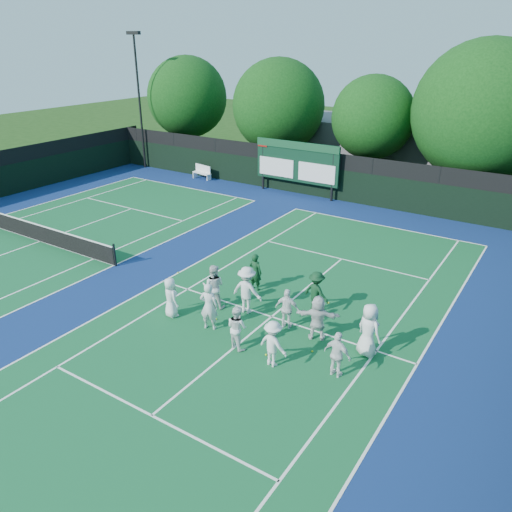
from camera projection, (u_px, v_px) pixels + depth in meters
The scene contains 32 objects.
ground at pixel (257, 329), 18.00m from camera, with size 120.00×120.00×0.00m, color #193A10.
court_apron at pixel (154, 279), 21.76m from camera, with size 34.00×32.00×0.01m, color navy.
near_court at pixel (272, 317), 18.76m from camera, with size 11.05×23.85×0.01m.
left_court at pixel (40, 241), 25.75m from camera, with size 11.05×23.85×0.01m.
back_fence at pixel (313, 176), 32.74m from camera, with size 34.00×0.08×3.00m.
scoreboard at pixel (297, 162), 32.59m from camera, with size 6.00×0.21×3.55m.
clubhouse at pixel (412, 151), 36.63m from camera, with size 18.00×6.00×4.00m, color #5D5D62.
light_pole_left at pixel (138, 86), 38.02m from camera, with size 1.20×0.30×10.12m.
tennis_net at pixel (39, 232), 25.56m from camera, with size 11.30×0.10×1.10m.
bench at pixel (202, 172), 36.98m from camera, with size 1.70×0.76×1.04m.
tree_a at pixel (189, 99), 40.62m from camera, with size 6.45×6.45×8.47m.
tree_b at pixel (281, 108), 36.36m from camera, with size 6.73×6.73×8.48m.
tree_c at pixel (375, 120), 32.84m from camera, with size 5.46×5.46×7.58m.
tree_d at pixel (486, 115), 29.19m from camera, with size 8.19×8.19×9.80m.
tennis_ball_0 at pixel (216, 319), 18.55m from camera, with size 0.07×0.07×0.07m, color #C5E01A.
tennis_ball_1 at pixel (376, 334), 17.60m from camera, with size 0.07×0.07×0.07m, color #C5E01A.
tennis_ball_2 at pixel (312, 351), 16.65m from camera, with size 0.07×0.07×0.07m, color #C5E01A.
tennis_ball_3 at pixel (178, 273), 22.25m from camera, with size 0.07×0.07×0.07m, color #C5E01A.
tennis_ball_4 at pixel (329, 303), 19.71m from camera, with size 0.07×0.07×0.07m, color #C5E01A.
tennis_ball_5 at pixel (266, 355), 16.47m from camera, with size 0.07×0.07×0.07m, color #C5E01A.
player_front_0 at pixel (171, 297), 18.55m from camera, with size 0.76×0.50×1.56m, color white.
player_front_1 at pixel (209, 306), 17.67m from camera, with size 0.66×0.44×1.82m, color silver.
player_front_2 at pixel (237, 327), 16.63m from camera, with size 0.76×0.59×1.56m, color white.
player_front_3 at pixel (273, 344), 15.70m from camera, with size 1.03×0.59×1.59m, color white.
player_front_4 at pixel (337, 355), 15.20m from camera, with size 0.91×0.38×1.55m, color white.
player_back_0 at pixel (214, 287), 19.11m from camera, with size 0.87×0.68×1.79m, color silver.
player_back_1 at pixel (247, 290), 18.75m from camera, with size 1.21×0.70×1.88m, color silver.
player_back_2 at pixel (287, 309), 17.79m from camera, with size 0.90×0.37×1.53m, color white.
player_back_3 at pixel (318, 318), 17.11m from camera, with size 1.53×0.49×1.65m, color silver.
player_back_4 at pixel (369, 330), 16.20m from camera, with size 0.91×0.59×1.86m, color white.
coach_left at pixel (255, 272), 20.51m from camera, with size 0.59×0.39×1.61m, color #0F381B.
coach_right at pixel (316, 292), 18.83m from camera, with size 1.07×0.62×1.66m, color #0E341A.
Camera 1 is at (8.38, -12.96, 9.62)m, focal length 35.00 mm.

